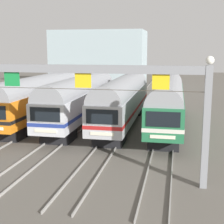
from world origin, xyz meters
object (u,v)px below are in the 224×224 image
(commuter_train_orange, at_px, (41,96))
(commuter_train_silver, at_px, (81,97))
(commuter_train_stainless, at_px, (123,98))
(commuter_train_green, at_px, (168,100))
(catenary_gantry, at_px, (47,89))

(commuter_train_orange, distance_m, commuter_train_silver, 4.20)
(commuter_train_orange, height_order, commuter_train_stainless, same)
(commuter_train_silver, height_order, commuter_train_stainless, commuter_train_stainless)
(commuter_train_orange, distance_m, commuter_train_green, 12.60)
(commuter_train_green, bearing_deg, commuter_train_orange, 180.00)
(commuter_train_stainless, distance_m, commuter_train_green, 4.20)
(catenary_gantry, bearing_deg, commuter_train_stainless, 81.16)
(commuter_train_silver, bearing_deg, commuter_train_stainless, 0.06)
(commuter_train_orange, height_order, commuter_train_silver, commuter_train_orange)
(commuter_train_silver, bearing_deg, commuter_train_orange, 179.94)
(commuter_train_green, bearing_deg, commuter_train_silver, -179.97)
(catenary_gantry, bearing_deg, commuter_train_orange, 115.02)
(commuter_train_stainless, relative_size, catenary_gantry, 1.01)
(commuter_train_silver, height_order, catenary_gantry, catenary_gantry)
(commuter_train_silver, xyz_separation_m, commuter_train_green, (8.40, 0.00, 0.00))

